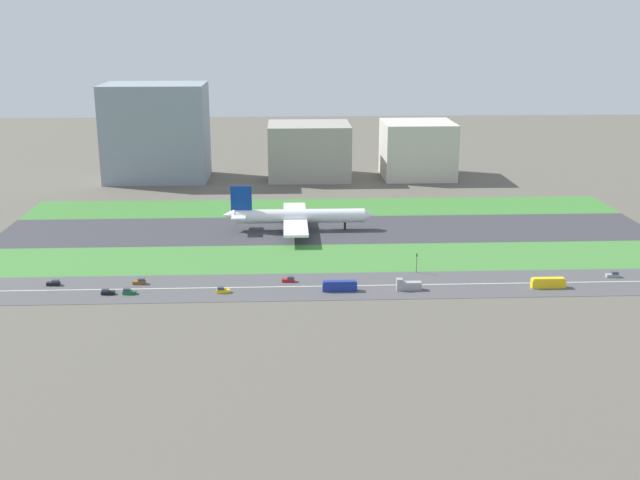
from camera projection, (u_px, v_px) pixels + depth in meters
The scene contains 22 objects.
ground_plane at pixel (327, 230), 334.37m from camera, with size 800.00×800.00×0.00m, color #5B564C.
runway at pixel (327, 230), 334.36m from camera, with size 280.00×46.00×0.10m, color #38383D.
grass_median_north at pixel (323, 207), 373.70m from camera, with size 280.00×36.00×0.10m, color #3D7A33.
grass_median_south at pixel (333, 258), 295.02m from camera, with size 280.00×36.00×0.10m, color #427F38.
highway at pixel (339, 286), 264.31m from camera, with size 280.00×28.00×0.10m, color #4C4C4F.
highway_centerline at pixel (339, 286), 264.29m from camera, with size 266.00×0.50×0.01m, color silver.
airliner at pixel (296, 216), 332.05m from camera, with size 65.00×56.00×19.70m.
car_0 at pixel (140, 282), 265.89m from camera, with size 4.40×1.80×2.00m.
car_1 at pixel (54, 283), 264.62m from camera, with size 4.40×1.80×2.00m.
car_5 at pixel (107, 292), 255.91m from camera, with size 4.40×1.80×2.00m.
bus_1 at pixel (340, 286), 259.02m from camera, with size 11.60×2.50×3.50m.
car_3 at pixel (223, 290), 257.57m from camera, with size 4.40×1.80×2.00m.
car_2 at pixel (613, 275), 273.11m from camera, with size 4.40×1.80×2.00m.
truck_0 at pixel (408, 285), 260.07m from camera, with size 8.40×2.50×4.00m.
car_4 at pixel (129, 292), 256.21m from camera, with size 4.40×1.80×2.00m.
car_6 at pixel (289, 280), 268.13m from camera, with size 4.40×1.80×2.00m.
bus_0 at pixel (548, 283), 262.11m from camera, with size 11.60×2.50×3.50m.
traffic_light at pixel (417, 262), 276.86m from camera, with size 0.36×0.50×7.20m.
terminal_building at pixel (156, 132), 432.41m from camera, with size 56.44×39.05×53.57m, color gray.
hangar_building at pixel (309, 151), 439.27m from camera, with size 46.07×38.74×31.01m, color #9E998E.
office_tower at pixel (417, 149), 441.89m from camera, with size 39.92×38.62×31.64m, color beige.
fuel_tank_west at pixel (311, 154), 485.21m from camera, with size 19.76×19.76×12.04m, color silver.
Camera 1 is at (-17.64, -321.95, 88.72)m, focal length 43.25 mm.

